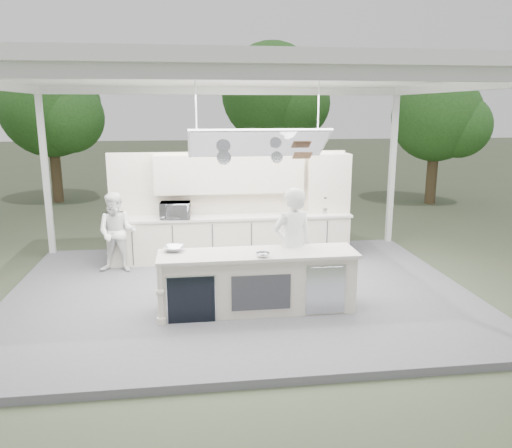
{
  "coord_description": "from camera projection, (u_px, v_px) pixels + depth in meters",
  "views": [
    {
      "loc": [
        -0.81,
        -8.28,
        3.25
      ],
      "look_at": [
        0.34,
        0.4,
        1.22
      ],
      "focal_mm": 35.0,
      "sensor_mm": 36.0,
      "label": 1
    }
  ],
  "objects": [
    {
      "name": "toaster_oven",
      "position": [
        175.0,
        210.0,
        10.11
      ],
      "size": [
        0.63,
        0.45,
        0.33
      ],
      "primitive_type": "imported",
      "rotation": [
        0.0,
        0.0,
        -0.07
      ],
      "color": "silver",
      "rests_on": "back_counter"
    },
    {
      "name": "back_wall_unit",
      "position": [
        250.0,
        189.0,
        10.58
      ],
      "size": [
        5.05,
        0.48,
        2.25
      ],
      "color": "beige",
      "rests_on": "stage_deck"
    },
    {
      "name": "bowl_small",
      "position": [
        263.0,
        255.0,
        7.51
      ],
      "size": [
        0.27,
        0.27,
        0.07
      ],
      "primitive_type": "imported",
      "rotation": [
        0.0,
        0.0,
        -0.33
      ],
      "color": "silver",
      "rests_on": "demo_island"
    },
    {
      "name": "demo_island",
      "position": [
        257.0,
        281.0,
        7.84
      ],
      "size": [
        3.1,
        0.79,
        0.95
      ],
      "color": "beige",
      "rests_on": "stage_deck"
    },
    {
      "name": "head_chef",
      "position": [
        292.0,
        246.0,
        8.11
      ],
      "size": [
        0.79,
        0.63,
        1.91
      ],
      "primitive_type": "imported",
      "rotation": [
        0.0,
        0.0,
        3.42
      ],
      "color": "white",
      "rests_on": "stage_deck"
    },
    {
      "name": "stage_deck",
      "position": [
        240.0,
        293.0,
        8.82
      ],
      "size": [
        8.0,
        6.0,
        0.12
      ],
      "primitive_type": "cube",
      "color": "#5D5D62",
      "rests_on": "ground"
    },
    {
      "name": "tent",
      "position": [
        239.0,
        79.0,
        7.98
      ],
      "size": [
        8.2,
        6.2,
        3.86
      ],
      "color": "white",
      "rests_on": "ground"
    },
    {
      "name": "tree_cluster",
      "position": [
        207.0,
        107.0,
        17.51
      ],
      "size": [
        19.55,
        9.4,
        5.85
      ],
      "color": "#4E3D27",
      "rests_on": "ground"
    },
    {
      "name": "ground",
      "position": [
        240.0,
        296.0,
        8.84
      ],
      "size": [
        90.0,
        90.0,
        0.0
      ],
      "primitive_type": "plane",
      "color": "#414932",
      "rests_on": "ground"
    },
    {
      "name": "sous_chef",
      "position": [
        117.0,
        233.0,
        9.66
      ],
      "size": [
        0.83,
        0.69,
        1.57
      ],
      "primitive_type": "imported",
      "rotation": [
        0.0,
        0.0,
        -0.13
      ],
      "color": "white",
      "rests_on": "stage_deck"
    },
    {
      "name": "bowl_large",
      "position": [
        174.0,
        249.0,
        7.81
      ],
      "size": [
        0.39,
        0.39,
        0.08
      ],
      "primitive_type": "imported",
      "rotation": [
        0.0,
        0.0,
        -0.19
      ],
      "color": "silver",
      "rests_on": "demo_island"
    },
    {
      "name": "back_counter",
      "position": [
        231.0,
        237.0,
        10.54
      ],
      "size": [
        5.08,
        0.72,
        0.95
      ],
      "color": "beige",
      "rests_on": "stage_deck"
    }
  ]
}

